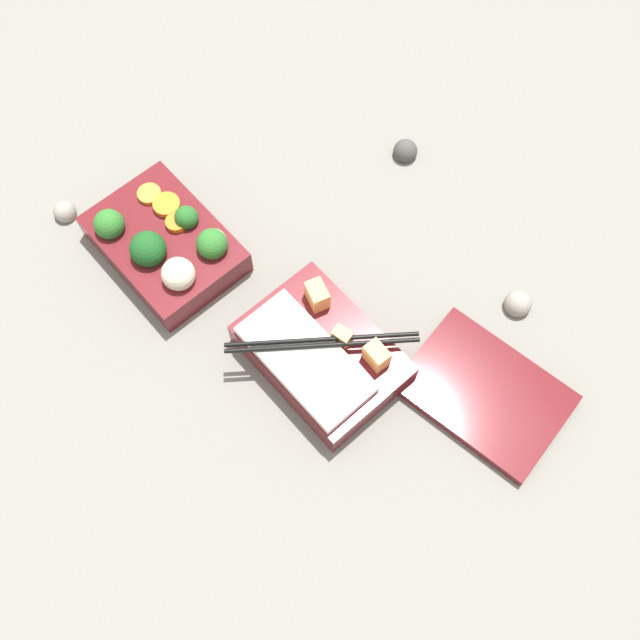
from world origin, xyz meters
TOP-DOWN VIEW (x-y plane):
  - ground_plane at (0.00, 0.00)m, footprint 3.00×3.00m
  - bento_tray_vegetable at (-0.11, -0.02)m, footprint 0.18×0.13m
  - bento_tray_rice at (0.11, 0.02)m, footprint 0.18×0.17m
  - bento_lid at (0.26, 0.13)m, footprint 0.19×0.15m
  - pebble_0 at (-0.03, 0.29)m, footprint 0.03×0.03m
  - pebble_1 at (-0.24, -0.09)m, footprint 0.03×0.03m
  - pebble_2 at (0.21, 0.24)m, footprint 0.03×0.03m

SIDE VIEW (x-z plane):
  - ground_plane at x=0.00m, z-range 0.00..0.00m
  - bento_lid at x=0.26m, z-range 0.00..0.01m
  - pebble_1 at x=-0.24m, z-range -0.01..0.02m
  - pebble_0 at x=-0.03m, z-range -0.01..0.02m
  - pebble_2 at x=0.21m, z-range -0.01..0.02m
  - bento_tray_rice at x=0.11m, z-range -0.01..0.06m
  - bento_tray_vegetable at x=-0.11m, z-range -0.01..0.06m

